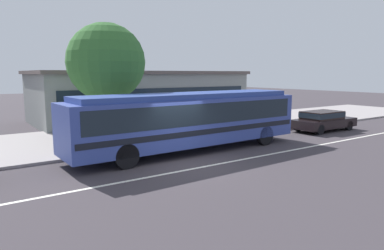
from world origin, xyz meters
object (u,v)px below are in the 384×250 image
(pedestrian_walking_along_curb, at_px, (136,123))
(pedestrian_waiting_near_sign, at_px, (71,129))
(street_tree_near_stop, at_px, (106,62))
(bus_stop_sign, at_px, (228,110))
(sedan_far_ahead, at_px, (323,120))
(transit_bus, at_px, (190,118))
(pedestrian_standing_by_tree, at_px, (214,119))

(pedestrian_walking_along_curb, bearing_deg, pedestrian_waiting_near_sign, -179.59)
(pedestrian_walking_along_curb, distance_m, street_tree_near_stop, 3.61)
(pedestrian_waiting_near_sign, height_order, bus_stop_sign, bus_stop_sign)
(street_tree_near_stop, bearing_deg, bus_stop_sign, -23.83)
(sedan_far_ahead, distance_m, bus_stop_sign, 6.87)
(transit_bus, distance_m, sedan_far_ahead, 10.47)
(street_tree_near_stop, bearing_deg, transit_bus, -62.71)
(bus_stop_sign, height_order, street_tree_near_stop, street_tree_near_stop)
(pedestrian_waiting_near_sign, bearing_deg, pedestrian_walking_along_curb, 0.41)
(transit_bus, xyz_separation_m, pedestrian_walking_along_curb, (-1.40, 2.96, -0.51))
(transit_bus, bearing_deg, pedestrian_standing_by_tree, 35.12)
(pedestrian_standing_by_tree, bearing_deg, pedestrian_walking_along_curb, 171.58)
(sedan_far_ahead, relative_size, bus_stop_sign, 1.98)
(pedestrian_waiting_near_sign, bearing_deg, pedestrian_standing_by_tree, -4.76)
(pedestrian_walking_along_curb, bearing_deg, sedan_far_ahead, -13.91)
(pedestrian_standing_by_tree, bearing_deg, pedestrian_waiting_near_sign, 175.24)
(pedestrian_standing_by_tree, xyz_separation_m, bus_stop_sign, (0.61, -0.51, 0.57))
(pedestrian_standing_by_tree, bearing_deg, sedan_far_ahead, -17.32)
(bus_stop_sign, distance_m, street_tree_near_stop, 7.22)
(transit_bus, height_order, bus_stop_sign, transit_bus)
(pedestrian_standing_by_tree, distance_m, bus_stop_sign, 0.98)
(sedan_far_ahead, height_order, bus_stop_sign, bus_stop_sign)
(sedan_far_ahead, bearing_deg, transit_bus, -179.86)
(transit_bus, bearing_deg, street_tree_near_stop, 117.29)
(sedan_far_ahead, relative_size, pedestrian_walking_along_curb, 2.73)
(bus_stop_sign, bearing_deg, sedan_far_ahead, -14.72)
(pedestrian_waiting_near_sign, xyz_separation_m, pedestrian_standing_by_tree, (7.94, -0.66, -0.05))
(pedestrian_walking_along_curb, height_order, street_tree_near_stop, street_tree_near_stop)
(sedan_far_ahead, height_order, pedestrian_standing_by_tree, pedestrian_standing_by_tree)
(street_tree_near_stop, bearing_deg, pedestrian_waiting_near_sign, -147.37)
(transit_bus, relative_size, pedestrian_standing_by_tree, 7.45)
(sedan_far_ahead, xyz_separation_m, pedestrian_walking_along_curb, (-11.83, 2.93, 0.39))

